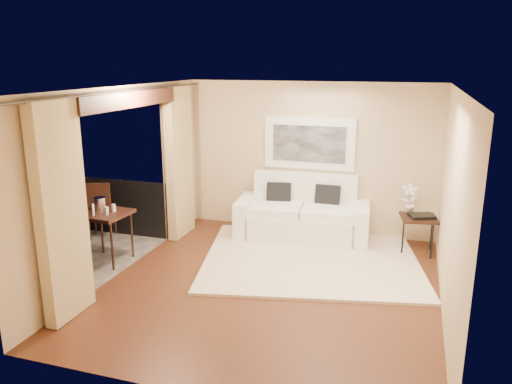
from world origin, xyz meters
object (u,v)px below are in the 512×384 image
at_px(balcony_chair_near, 37,240).
at_px(ice_bucket, 100,204).
at_px(bistro_table, 105,217).
at_px(balcony_chair_far, 99,206).
at_px(sofa, 303,216).
at_px(orchid, 410,198).
at_px(side_table, 419,220).

xyz_separation_m(balcony_chair_near, ice_bucket, (0.35, 1.01, 0.28)).
height_order(bistro_table, balcony_chair_far, balcony_chair_far).
relative_size(balcony_chair_near, ice_bucket, 5.35).
xyz_separation_m(sofa, balcony_chair_far, (-3.34, -1.20, 0.22)).
bearing_deg(orchid, balcony_chair_near, -149.13).
bearing_deg(balcony_chair_near, side_table, 35.98).
bearing_deg(sofa, orchid, -5.68).
bearing_deg(bistro_table, side_table, 22.09).
bearing_deg(bistro_table, orchid, 24.49).
distance_m(sofa, orchid, 1.85).
bearing_deg(ice_bucket, bistro_table, -33.74).
bearing_deg(ice_bucket, balcony_chair_far, 126.68).
xyz_separation_m(sofa, bistro_table, (-2.65, -2.03, 0.33)).
relative_size(side_table, balcony_chair_far, 0.62).
xyz_separation_m(side_table, ice_bucket, (-4.73, -1.78, 0.35)).
bearing_deg(balcony_chair_near, sofa, 50.54).
bearing_deg(balcony_chair_far, sofa, 179.96).
relative_size(sofa, side_table, 3.67).
distance_m(orchid, bistro_table, 4.88).
height_order(side_table, balcony_chair_near, balcony_chair_near).
bearing_deg(side_table, orchid, 136.31).
height_order(orchid, balcony_chair_near, orchid).
bearing_deg(ice_bucket, balcony_chair_near, -109.24).
distance_m(bistro_table, ice_bucket, 0.24).
bearing_deg(balcony_chair_far, balcony_chair_near, 76.70).
bearing_deg(balcony_chair_far, ice_bucket, 106.81).
height_order(balcony_chair_near, ice_bucket, balcony_chair_near).
xyz_separation_m(side_table, balcony_chair_far, (-5.28, -1.04, 0.06)).
distance_m(orchid, ice_bucket, 4.96).
xyz_separation_m(orchid, balcony_chair_far, (-5.12, -1.19, -0.26)).
xyz_separation_m(sofa, balcony_chair_near, (-3.13, -2.95, 0.24)).
height_order(side_table, orchid, orchid).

